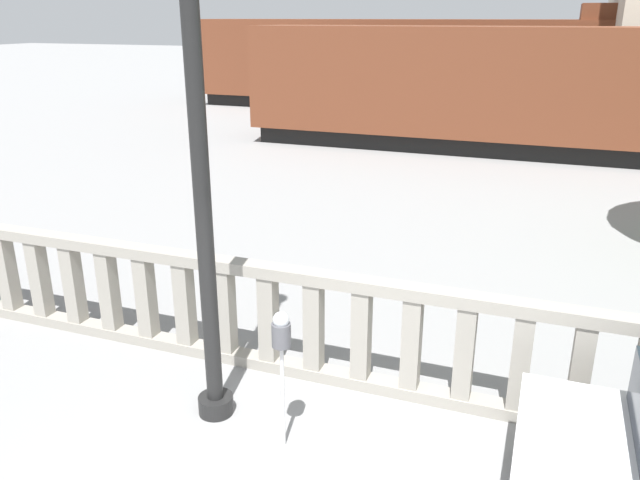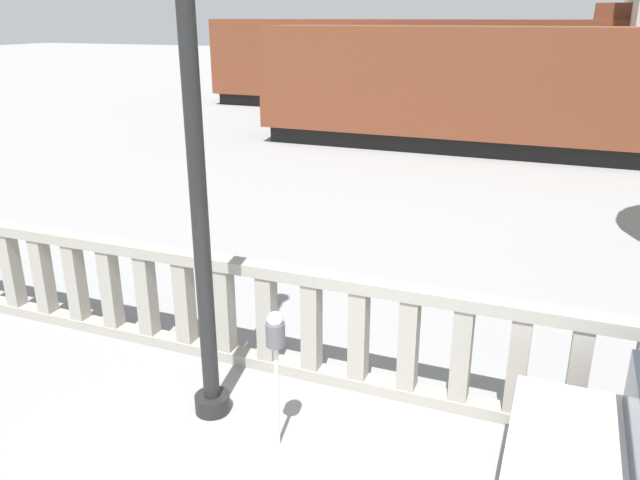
% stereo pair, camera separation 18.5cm
% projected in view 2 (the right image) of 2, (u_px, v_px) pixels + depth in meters
% --- Properties ---
extents(balustrade, '(16.76, 0.24, 1.37)m').
position_uv_depth(balustrade, '(383.00, 339.00, 7.00)').
color(balustrade, gray).
rests_on(balustrade, ground).
extents(lamppost, '(0.38, 0.38, 6.13)m').
position_uv_depth(lamppost, '(195.00, 146.00, 5.89)').
color(lamppost, black).
rests_on(lamppost, ground).
extents(parking_meter, '(0.19, 0.19, 1.49)m').
position_uv_depth(parking_meter, '(276.00, 338.00, 5.95)').
color(parking_meter, silver).
rests_on(parking_meter, ground).
extents(train_far, '(19.77, 3.06, 4.59)m').
position_uv_depth(train_far, '(424.00, 64.00, 27.78)').
color(train_far, black).
rests_on(train_far, ground).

